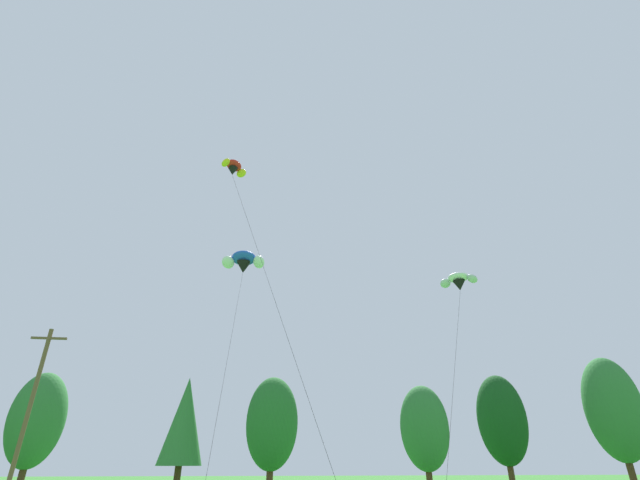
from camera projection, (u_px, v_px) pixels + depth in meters
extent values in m
ellipsoid|color=#2D7033|center=(37.00, 419.00, 38.09)|extent=(4.49, 4.49, 7.83)
cone|color=#2D7033|center=(185.00, 420.00, 37.67)|extent=(3.68, 3.68, 7.01)
ellipsoid|color=#236628|center=(272.00, 423.00, 37.26)|extent=(4.35, 4.35, 7.41)
ellipsoid|color=#2D7033|center=(424.00, 427.00, 39.13)|extent=(4.25, 4.25, 7.12)
cylinder|color=#472D19|center=(512.00, 478.00, 41.91)|extent=(0.57, 0.57, 2.73)
ellipsoid|color=#144719|center=(502.00, 419.00, 44.29)|extent=(4.74, 4.74, 8.55)
cylinder|color=#472D19|center=(633.00, 477.00, 39.65)|extent=(0.60, 0.60, 3.05)
ellipsoid|color=#2D7033|center=(613.00, 408.00, 42.30)|extent=(5.08, 5.08, 9.54)
cylinder|color=brown|center=(28.00, 415.00, 26.64)|extent=(0.26, 0.26, 10.54)
cube|color=brown|center=(49.00, 338.00, 28.76)|extent=(2.20, 0.14, 0.14)
ellipsoid|color=blue|center=(244.00, 258.00, 36.19)|extent=(2.19, 1.76, 1.27)
ellipsoid|color=white|center=(259.00, 262.00, 36.01)|extent=(1.20, 1.41, 1.39)
ellipsoid|color=white|center=(228.00, 262.00, 36.05)|extent=(1.40, 1.39, 1.39)
cone|color=black|center=(243.00, 267.00, 35.96)|extent=(1.28, 1.28, 0.97)
cylinder|color=black|center=(230.00, 347.00, 27.01)|extent=(0.08, 12.15, 14.83)
ellipsoid|color=red|center=(234.00, 166.00, 29.70)|extent=(1.42, 1.44, 0.68)
ellipsoid|color=yellow|center=(241.00, 173.00, 30.14)|extent=(0.92, 0.87, 0.76)
ellipsoid|color=yellow|center=(226.00, 163.00, 29.08)|extent=(0.89, 0.91, 0.76)
cone|color=black|center=(233.00, 171.00, 29.54)|extent=(0.92, 0.92, 0.56)
cylinder|color=black|center=(271.00, 288.00, 22.18)|extent=(5.90, 7.54, 18.67)
ellipsoid|color=white|center=(458.00, 278.00, 31.95)|extent=(1.90, 1.81, 0.78)
ellipsoid|color=silver|center=(472.00, 279.00, 31.41)|extent=(1.14, 1.17, 0.91)
ellipsoid|color=silver|center=(445.00, 283.00, 32.25)|extent=(1.16, 1.20, 0.91)
cone|color=black|center=(460.00, 286.00, 31.77)|extent=(1.21, 1.21, 0.74)
cylinder|color=black|center=(455.00, 370.00, 25.45)|extent=(5.49, 6.81, 12.54)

